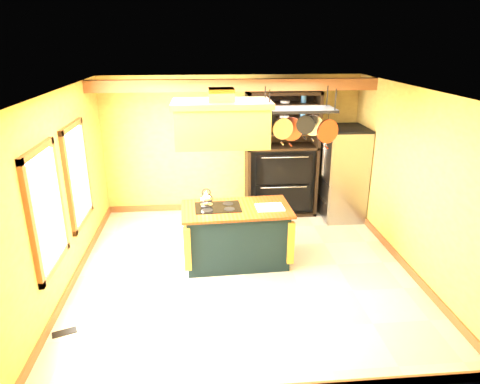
{
  "coord_description": "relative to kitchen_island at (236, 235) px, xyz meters",
  "views": [
    {
      "loc": [
        -0.56,
        -5.76,
        3.36
      ],
      "look_at": [
        -0.02,
        0.3,
        1.15
      ],
      "focal_mm": 32.0,
      "sensor_mm": 36.0,
      "label": 1
    }
  ],
  "objects": [
    {
      "name": "floor",
      "position": [
        0.09,
        -0.25,
        -0.47
      ],
      "size": [
        5.0,
        5.0,
        0.0
      ],
      "primitive_type": "plane",
      "color": "beige",
      "rests_on": "ground"
    },
    {
      "name": "ceiling",
      "position": [
        0.09,
        -0.25,
        2.23
      ],
      "size": [
        5.0,
        5.0,
        0.0
      ],
      "primitive_type": "plane",
      "rotation": [
        3.14,
        0.0,
        0.0
      ],
      "color": "white",
      "rests_on": "wall_back"
    },
    {
      "name": "wall_back",
      "position": [
        0.09,
        2.25,
        0.88
      ],
      "size": [
        5.0,
        0.02,
        2.7
      ],
      "primitive_type": "cube",
      "color": "gold",
      "rests_on": "floor"
    },
    {
      "name": "wall_front",
      "position": [
        0.09,
        -2.75,
        0.88
      ],
      "size": [
        5.0,
        0.02,
        2.7
      ],
      "primitive_type": "cube",
      "color": "gold",
      "rests_on": "floor"
    },
    {
      "name": "wall_left",
      "position": [
        -2.41,
        -0.25,
        0.88
      ],
      "size": [
        0.02,
        5.0,
        2.7
      ],
      "primitive_type": "cube",
      "color": "gold",
      "rests_on": "floor"
    },
    {
      "name": "wall_right",
      "position": [
        2.59,
        -0.25,
        0.88
      ],
      "size": [
        0.02,
        5.0,
        2.7
      ],
      "primitive_type": "cube",
      "color": "gold",
      "rests_on": "floor"
    },
    {
      "name": "ceiling_beam",
      "position": [
        0.09,
        1.45,
        2.12
      ],
      "size": [
        5.0,
        0.15,
        0.2
      ],
      "primitive_type": "cube",
      "color": "brown",
      "rests_on": "ceiling"
    },
    {
      "name": "window_near",
      "position": [
        -2.38,
        -1.05,
        0.93
      ],
      "size": [
        0.06,
        1.06,
        1.56
      ],
      "color": "brown",
      "rests_on": "wall_left"
    },
    {
      "name": "window_far",
      "position": [
        -2.38,
        0.35,
        0.93
      ],
      "size": [
        0.06,
        1.06,
        1.56
      ],
      "color": "brown",
      "rests_on": "wall_left"
    },
    {
      "name": "kitchen_island",
      "position": [
        0.0,
        0.0,
        0.0
      ],
      "size": [
        1.69,
        0.99,
        1.11
      ],
      "rotation": [
        0.0,
        0.0,
        0.04
      ],
      "color": "black",
      "rests_on": "floor"
    },
    {
      "name": "range_hood",
      "position": [
        -0.2,
        -0.0,
        1.77
      ],
      "size": [
        1.38,
        0.78,
        0.8
      ],
      "color": "gold",
      "rests_on": "ceiling"
    },
    {
      "name": "pot_rack",
      "position": [
        0.92,
        -0.0,
        1.8
      ],
      "size": [
        1.12,
        0.51,
        0.78
      ],
      "color": "black",
      "rests_on": "ceiling"
    },
    {
      "name": "refrigerator",
      "position": [
        2.19,
        1.65,
        0.38
      ],
      "size": [
        0.76,
        0.89,
        1.75
      ],
      "color": "gray",
      "rests_on": "floor"
    },
    {
      "name": "hutch",
      "position": [
        1.04,
        1.99,
        0.46
      ],
      "size": [
        1.38,
        0.62,
        2.43
      ],
      "color": "black",
      "rests_on": "floor"
    },
    {
      "name": "floor_register",
      "position": [
        -2.21,
        -1.56,
        -0.46
      ],
      "size": [
        0.3,
        0.21,
        0.01
      ],
      "primitive_type": "cube",
      "rotation": [
        0.0,
        0.0,
        0.37
      ],
      "color": "black",
      "rests_on": "floor"
    }
  ]
}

